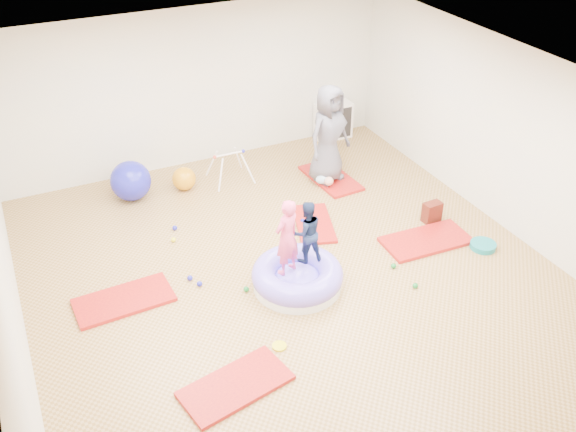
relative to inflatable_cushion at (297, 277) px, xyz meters
name	(u,v)px	position (x,y,z in m)	size (l,w,h in m)	color
room	(298,194)	(0.04, 0.08, 1.25)	(7.01, 8.01, 2.81)	#A78452
gym_mat_front_left	(236,386)	(-1.43, -1.33, -0.13)	(1.24, 0.62, 0.05)	red
gym_mat_mid_left	(124,300)	(-2.21, 0.68, -0.13)	(1.27, 0.63, 0.05)	red
gym_mat_center_back	(314,224)	(0.90, 1.24, -0.13)	(1.10, 0.55, 0.05)	red
gym_mat_right	(426,240)	(2.21, 0.10, -0.13)	(1.32, 0.66, 0.06)	red
gym_mat_rear_right	(331,178)	(1.84, 2.40, -0.13)	(1.24, 0.62, 0.05)	red
inflatable_cushion	(297,277)	(0.00, 0.00, 0.00)	(1.25, 1.25, 0.39)	white
child_pink	(287,234)	(-0.16, 0.00, 0.75)	(0.40, 0.26, 1.09)	#EF497E
child_navy	(306,229)	(0.19, 0.12, 0.66)	(0.44, 0.34, 0.90)	#172548
adult_caregiver	(329,134)	(1.75, 2.39, 0.75)	(0.83, 0.54, 1.70)	#555461
infant	(326,179)	(1.63, 2.22, 0.00)	(0.33, 0.33, 0.19)	#A2C5DE
ball_pit_balls	(261,260)	(-0.24, 0.71, -0.11)	(2.79, 2.85, 0.08)	#1E1EB2
exercise_ball_blue	(131,181)	(-1.45, 3.26, 0.18)	(0.67, 0.67, 0.67)	#1E1EB2
exercise_ball_orange	(184,179)	(-0.58, 3.18, 0.05)	(0.40, 0.40, 0.40)	orange
infant_play_gym	(230,162)	(0.23, 3.12, 0.20)	(0.70, 0.66, 0.54)	white
cube_shelf	(333,121)	(2.68, 3.87, 0.20)	(0.71, 0.35, 0.71)	white
balance_disc	(483,246)	(2.88, -0.38, -0.11)	(0.38, 0.38, 0.08)	#127A82
backpack	(432,212)	(2.62, 0.55, 0.01)	(0.29, 0.18, 0.33)	#9C2F1B
yellow_toy	(279,346)	(-0.71, -0.96, -0.14)	(0.18, 0.18, 0.03)	yellow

